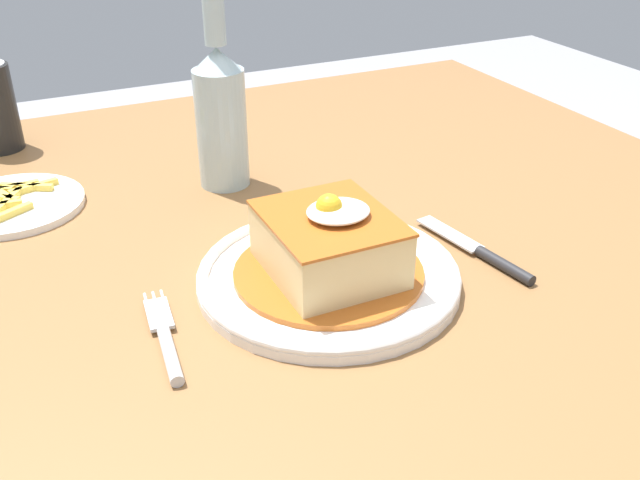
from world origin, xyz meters
TOP-DOWN VIEW (x-y plane):
  - dining_table at (0.00, 0.00)m, footprint 1.22×1.10m
  - main_plate at (0.02, -0.10)m, footprint 0.26×0.26m
  - sandwich_meal at (0.02, -0.10)m, footprint 0.19×0.19m
  - fork at (-0.16, -0.13)m, footprint 0.03×0.14m
  - knife at (0.19, -0.13)m, footprint 0.04×0.17m
  - beer_bottle_clear at (0.00, 0.18)m, footprint 0.06×0.06m
  - side_plate_fries at (-0.26, 0.22)m, footprint 0.17×0.17m

SIDE VIEW (x-z plane):
  - dining_table at x=0.00m, z-range 0.27..0.99m
  - side_plate_fries at x=-0.26m, z-range 0.72..0.74m
  - fork at x=-0.16m, z-range 0.72..0.73m
  - knife at x=0.19m, z-range 0.72..0.73m
  - main_plate at x=0.02m, z-range 0.72..0.74m
  - sandwich_meal at x=0.02m, z-range 0.72..0.81m
  - beer_bottle_clear at x=0.00m, z-range 0.69..0.96m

